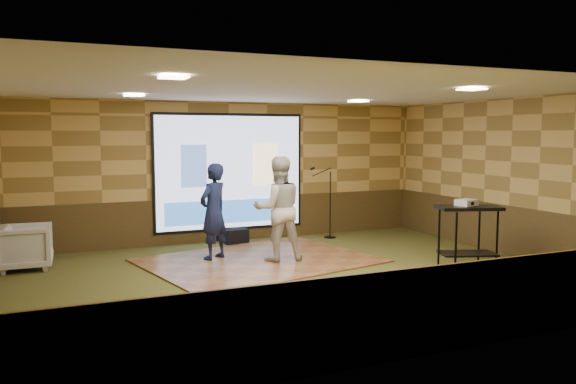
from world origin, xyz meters
name	(u,v)px	position (x,y,z in m)	size (l,w,h in m)	color
ground	(294,277)	(0.00, 0.00, 0.00)	(9.00, 9.00, 0.00)	#2D3D1C
room_shell	(294,148)	(0.00, 0.00, 2.09)	(9.04, 7.04, 3.02)	tan
wainscot_back	(230,219)	(0.00, 3.48, 0.47)	(9.00, 0.04, 0.95)	#463217
wainscot_front	(428,311)	(0.00, -3.48, 0.47)	(9.00, 0.04, 0.95)	#463217
wainscot_right	(507,230)	(4.48, 0.00, 0.47)	(0.04, 7.00, 0.95)	#463217
projector_screen	(230,173)	(0.00, 3.44, 1.47)	(3.32, 0.06, 2.52)	black
downlight_nw	(134,95)	(-2.20, 1.80, 2.97)	(0.32, 0.32, 0.02)	beige
downlight_ne	(358,101)	(2.20, 1.80, 2.97)	(0.32, 0.32, 0.02)	beige
downlight_sw	(174,77)	(-2.20, -1.50, 2.97)	(0.32, 0.32, 0.02)	beige
downlight_se	(472,89)	(2.20, -1.50, 2.97)	(0.32, 0.32, 0.02)	beige
dance_floor	(259,260)	(-0.12, 1.32, 0.01)	(3.92, 2.99, 0.03)	brown
player_left	(214,211)	(-0.85, 1.73, 0.91)	(0.64, 0.42, 1.76)	#151C41
player_right	(278,209)	(0.20, 1.17, 0.97)	(0.92, 0.72, 1.89)	beige
av_table	(468,224)	(2.97, -0.64, 0.79)	(1.04, 0.55, 1.09)	black
projector	(466,202)	(2.97, -0.58, 1.15)	(0.32, 0.27, 0.11)	silver
mic_stand	(328,216)	(2.10, 2.91, 0.49)	(0.63, 0.26, 1.60)	black
banquet_chair	(26,247)	(-4.00, 2.32, 0.39)	(0.83, 0.85, 0.77)	gray
duffel_bag	(235,236)	(0.01, 3.13, 0.15)	(0.49, 0.33, 0.31)	black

